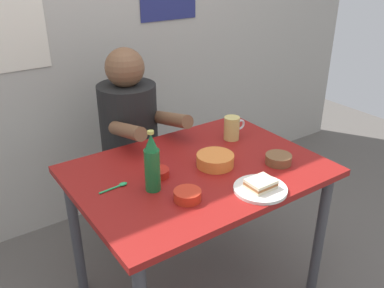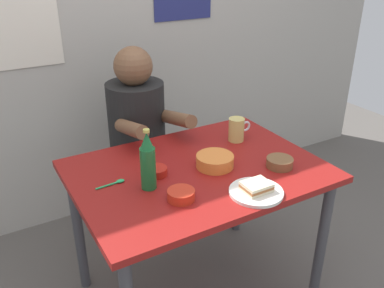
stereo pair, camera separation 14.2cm
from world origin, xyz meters
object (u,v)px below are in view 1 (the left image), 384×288
at_px(dining_table, 198,186).
at_px(sandwich, 261,184).
at_px(plate_orange, 260,189).
at_px(sauce_bowl_chili, 187,195).
at_px(beer_bottle, 152,164).
at_px(person_seated, 129,121).
at_px(beer_mug, 232,128).
at_px(stool, 133,185).

relative_size(dining_table, sandwich, 10.00).
height_order(plate_orange, sauce_bowl_chili, sauce_bowl_chili).
distance_m(dining_table, plate_orange, 0.33).
relative_size(dining_table, plate_orange, 5.00).
distance_m(dining_table, beer_bottle, 0.34).
bearing_deg(sandwich, dining_table, 108.17).
xyz_separation_m(dining_table, plate_orange, (0.10, -0.30, 0.10)).
bearing_deg(plate_orange, sandwich, 104.04).
xyz_separation_m(person_seated, beer_mug, (0.35, -0.46, 0.03)).
bearing_deg(person_seated, dining_table, -87.43).
bearing_deg(sandwich, person_seated, 97.80).
height_order(person_seated, sauce_bowl_chili, person_seated).
distance_m(person_seated, sandwich, 0.93).
bearing_deg(person_seated, sandwich, -82.20).
bearing_deg(beer_mug, sandwich, -116.44).
distance_m(stool, sandwich, 1.03).
height_order(stool, beer_mug, beer_mug).
relative_size(beer_mug, sauce_bowl_chili, 1.15).
bearing_deg(plate_orange, beer_mug, 63.56).
height_order(sandwich, sauce_bowl_chili, sandwich).
relative_size(dining_table, stool, 2.44).
relative_size(dining_table, beer_bottle, 4.20).
height_order(stool, person_seated, person_seated).
height_order(stool, plate_orange, plate_orange).
distance_m(stool, sauce_bowl_chili, 0.93).
distance_m(plate_orange, beer_mug, 0.51).
xyz_separation_m(plate_orange, beer_bottle, (-0.35, 0.26, 0.11)).
bearing_deg(sauce_bowl_chili, person_seated, 79.00).
height_order(person_seated, sandwich, person_seated).
bearing_deg(dining_table, stool, 92.53).
bearing_deg(beer_bottle, stool, 71.18).
bearing_deg(sandwich, sauce_bowl_chili, 157.99).
height_order(plate_orange, beer_mug, beer_mug).
bearing_deg(stool, sandwich, -82.30).
height_order(dining_table, sandwich, sandwich).
distance_m(stool, beer_mug, 0.74).
distance_m(dining_table, sandwich, 0.34).
bearing_deg(beer_mug, plate_orange, -116.44).
bearing_deg(beer_mug, sauce_bowl_chili, -146.13).
xyz_separation_m(dining_table, beer_bottle, (-0.26, -0.04, 0.21)).
bearing_deg(plate_orange, stool, 97.70).
distance_m(dining_table, stool, 0.70).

